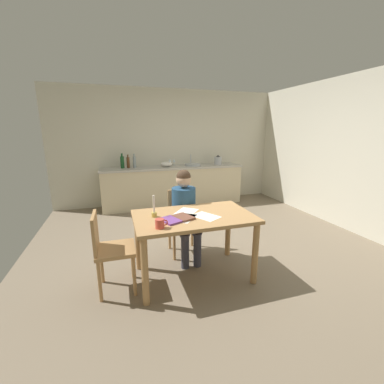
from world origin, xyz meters
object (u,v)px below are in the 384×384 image
object	(u,v)px
bottle_oil	(122,162)
sink_unit	(193,164)
coffee_mug	(160,224)
book_cookery	(171,220)
bottle_wine_red	(134,162)
stovetop_kettle	(218,160)
wine_glass_near_sink	(174,161)
person_seated	(185,209)
mixing_bowl	(166,164)
chair_at_table	(183,218)
bottle_vinegar	(128,162)
chair_side_empty	(109,248)
dining_table	(194,224)
wine_glass_by_kettle	(170,161)
candlestick	(154,211)
book_magazine	(183,217)

from	to	relation	value
bottle_oil	sink_unit	bearing A→B (deg)	-1.61
coffee_mug	book_cookery	bearing A→B (deg)	48.13
bottle_wine_red	stovetop_kettle	world-z (taller)	bottle_wine_red
wine_glass_near_sink	bottle_oil	bearing A→B (deg)	-174.98
coffee_mug	book_cookery	size ratio (longest dim) A/B	0.54
person_seated	stovetop_kettle	distance (m)	2.86
mixing_bowl	wine_glass_near_sink	distance (m)	0.28
chair_at_table	bottle_vinegar	world-z (taller)	bottle_vinegar
sink_unit	wine_glass_near_sink	distance (m)	0.44
chair_side_empty	coffee_mug	xyz separation A→B (m)	(0.50, -0.27, 0.32)
chair_at_table	coffee_mug	world-z (taller)	chair_at_table
dining_table	mixing_bowl	distance (m)	2.93
coffee_mug	wine_glass_near_sink	distance (m)	3.46
person_seated	bottle_wine_red	xyz separation A→B (m)	(-0.44, 2.47, 0.35)
chair_side_empty	bottle_oil	bearing A→B (deg)	84.65
mixing_bowl	wine_glass_by_kettle	bearing A→B (deg)	54.54
coffee_mug	mixing_bowl	bearing A→B (deg)	77.19
wine_glass_near_sink	bottle_vinegar	bearing A→B (deg)	-175.19
candlestick	stovetop_kettle	world-z (taller)	stovetop_kettle
dining_table	chair_at_table	bearing A→B (deg)	86.14
stovetop_kettle	wine_glass_by_kettle	size ratio (longest dim) A/B	1.43
dining_table	wine_glass_near_sink	world-z (taller)	wine_glass_near_sink
bottle_vinegar	bottle_oil	bearing A→B (deg)	-173.21
chair_side_empty	candlestick	xyz separation A→B (m)	(0.49, 0.07, 0.34)
chair_side_empty	sink_unit	world-z (taller)	sink_unit
sink_unit	dining_table	bearing A→B (deg)	-107.40
chair_side_empty	bottle_vinegar	distance (m)	3.05
sink_unit	wine_glass_near_sink	xyz separation A→B (m)	(-0.41, 0.15, 0.09)
bottle_vinegar	stovetop_kettle	xyz separation A→B (m)	(2.07, -0.06, -0.02)
person_seated	wine_glass_near_sink	size ratio (longest dim) A/B	7.76
bottle_oil	candlestick	bearing A→B (deg)	-85.68
candlestick	wine_glass_by_kettle	size ratio (longest dim) A/B	1.60
chair_at_table	coffee_mug	bearing A→B (deg)	-117.46
person_seated	book_cookery	world-z (taller)	person_seated
chair_at_table	bottle_oil	xyz separation A→B (m)	(-0.70, 2.31, 0.54)
chair_side_empty	coffee_mug	distance (m)	0.65
wine_glass_near_sink	chair_at_table	bearing A→B (deg)	-100.86
coffee_mug	dining_table	bearing A→B (deg)	31.58
book_magazine	book_cookery	distance (m)	0.16
bottle_wine_red	stovetop_kettle	distance (m)	1.94
person_seated	stovetop_kettle	world-z (taller)	person_seated
wine_glass_near_sink	chair_side_empty	bearing A→B (deg)	-115.14
coffee_mug	candlestick	xyz separation A→B (m)	(-0.00, 0.34, 0.02)
person_seated	mixing_bowl	size ratio (longest dim) A/B	4.70
mixing_bowl	bottle_wine_red	bearing A→B (deg)	174.01
sink_unit	mixing_bowl	distance (m)	0.63
coffee_mug	stovetop_kettle	world-z (taller)	stovetop_kettle
candlestick	book_magazine	size ratio (longest dim) A/B	1.07
book_cookery	mixing_bowl	xyz separation A→B (m)	(0.58, 3.00, 0.18)
dining_table	bottle_vinegar	bearing A→B (deg)	100.09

